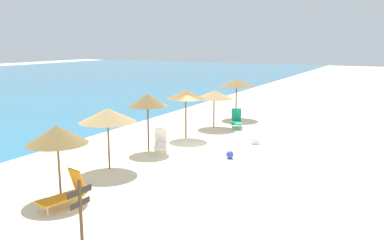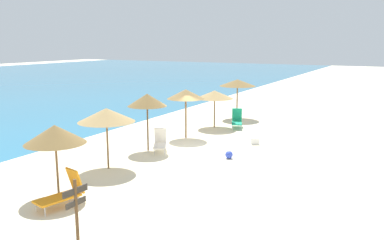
% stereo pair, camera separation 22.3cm
% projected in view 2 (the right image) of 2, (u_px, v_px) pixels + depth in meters
% --- Properties ---
extents(ground_plane, '(160.00, 160.00, 0.00)m').
position_uv_depth(ground_plane, '(196.00, 147.00, 21.34)').
color(ground_plane, beige).
extents(beach_umbrella_0, '(2.13, 2.13, 2.58)m').
position_uv_depth(beach_umbrella_0, '(55.00, 134.00, 14.20)').
color(beach_umbrella_0, brown).
rests_on(beach_umbrella_0, ground_plane).
extents(beach_umbrella_1, '(2.43, 2.43, 2.65)m').
position_uv_depth(beach_umbrella_1, '(106.00, 115.00, 17.30)').
color(beach_umbrella_1, brown).
rests_on(beach_umbrella_1, ground_plane).
extents(beach_umbrella_2, '(1.96, 1.96, 2.88)m').
position_uv_depth(beach_umbrella_2, '(147.00, 100.00, 20.25)').
color(beach_umbrella_2, brown).
rests_on(beach_umbrella_2, ground_plane).
extents(beach_umbrella_3, '(2.11, 2.11, 2.78)m').
position_uv_depth(beach_umbrella_3, '(186.00, 94.00, 22.95)').
color(beach_umbrella_3, brown).
rests_on(beach_umbrella_3, ground_plane).
extents(beach_umbrella_4, '(2.39, 2.39, 2.37)m').
position_uv_depth(beach_umbrella_4, '(215.00, 95.00, 25.87)').
color(beach_umbrella_4, brown).
rests_on(beach_umbrella_4, ground_plane).
extents(beach_umbrella_5, '(2.55, 2.55, 2.79)m').
position_uv_depth(beach_umbrella_5, '(237.00, 83.00, 28.90)').
color(beach_umbrella_5, brown).
rests_on(beach_umbrella_5, ground_plane).
extents(lounge_chair_0, '(1.42, 1.15, 1.14)m').
position_uv_depth(lounge_chair_0, '(160.00, 142.00, 20.43)').
color(lounge_chair_0, white).
rests_on(lounge_chair_0, ground_plane).
extents(lounge_chair_1, '(1.68, 1.02, 1.21)m').
position_uv_depth(lounge_chair_1, '(64.00, 192.00, 13.60)').
color(lounge_chair_1, orange).
rests_on(lounge_chair_1, ground_plane).
extents(lounge_chair_2, '(1.63, 1.14, 1.19)m').
position_uv_depth(lounge_chair_2, '(237.00, 120.00, 26.13)').
color(lounge_chair_2, '#199972').
rests_on(lounge_chair_2, ground_plane).
extents(wooden_signpost, '(0.84, 0.10, 1.83)m').
position_uv_depth(wooden_signpost, '(76.00, 206.00, 10.96)').
color(wooden_signpost, brown).
rests_on(wooden_signpost, ground_plane).
extents(beach_ball, '(0.36, 0.36, 0.36)m').
position_uv_depth(beach_ball, '(229.00, 155.00, 19.23)').
color(beach_ball, blue).
rests_on(beach_ball, ground_plane).
extents(cooler_box, '(0.59, 0.59, 0.34)m').
position_uv_depth(cooler_box, '(255.00, 141.00, 21.99)').
color(cooler_box, white).
rests_on(cooler_box, ground_plane).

